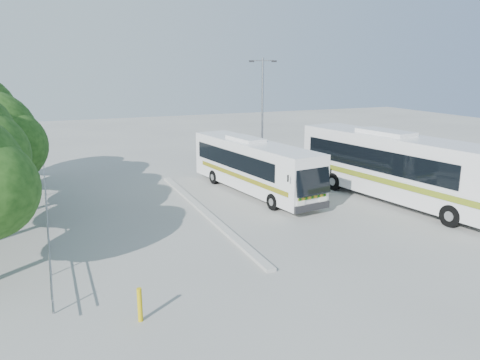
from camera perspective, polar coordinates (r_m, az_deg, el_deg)
name	(u,v)px	position (r m, az deg, el deg)	size (l,w,h in m)	color
ground	(259,218)	(24.02, 2.38, -4.71)	(100.00, 100.00, 0.00)	#A2A29D
kerb_divider	(204,211)	(24.95, -4.38, -3.84)	(0.40, 16.00, 0.15)	#B2B2AD
railing	(46,206)	(25.53, -22.54, -2.92)	(0.06, 22.00, 1.00)	gray
coach_main	(254,165)	(28.44, 1.68, 1.82)	(3.91, 11.49, 3.13)	silver
coach_adjacent	(399,166)	(27.90, 18.82, 1.58)	(4.86, 13.85, 3.77)	silver
lamppost	(262,109)	(34.47, 2.74, 8.61)	(1.96, 0.74, 8.15)	#989AA0
bollard	(140,305)	(15.04, -12.11, -14.65)	(0.15, 0.15, 1.09)	#C3A60B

